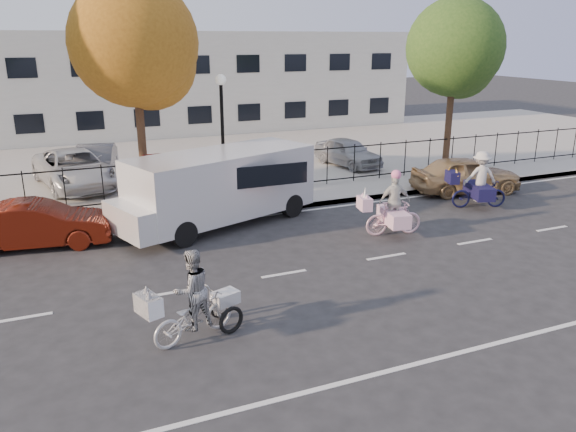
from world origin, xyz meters
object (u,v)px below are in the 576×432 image
lamppost (222,115)px  unicorn_bike (393,211)px  white_van (219,185)px  lot_car_b (75,169)px  lot_car_d (348,152)px  zebra_trike (193,305)px  lot_car_c (95,163)px  gold_sedan (466,175)px  bull_bike (479,185)px  red_sedan (38,224)px

lamppost → unicorn_bike: (3.61, -5.34, -2.37)m
lamppost → white_van: bearing=-110.4°
lamppost → lot_car_b: bearing=141.7°
lamppost → lot_car_d: (6.65, 3.01, -2.34)m
zebra_trike → lot_car_c: zebra_trike is taller
white_van → lot_car_c: white_van is taller
lamppost → gold_sedan: (8.83, -2.30, -2.41)m
gold_sedan → lot_car_d: size_ratio=1.13×
zebra_trike → unicorn_bike: bearing=-81.4°
gold_sedan → lot_car_b: bearing=75.4°
gold_sedan → lot_car_b: 14.95m
lot_car_c → lot_car_d: size_ratio=1.13×
lamppost → white_van: (-0.85, -2.30, -1.84)m
gold_sedan → bull_bike: bearing=162.0°
lot_car_d → red_sedan: bearing=-167.3°
white_van → gold_sedan: bearing=-19.6°
zebra_trike → white_van: 7.17m
white_van → zebra_trike: bearing=-129.8°
unicorn_bike → bull_bike: size_ratio=0.92×
unicorn_bike → lot_car_c: 12.58m
zebra_trike → red_sedan: zebra_trike is taller
red_sedan → bull_bike: bearing=-87.9°
bull_bike → gold_sedan: bull_bike is taller
gold_sedan → lot_car_d: 5.74m
bull_bike → lot_car_b: bearing=77.0°
gold_sedan → lot_car_c: 14.60m
zebra_trike → gold_sedan: (12.15, 6.71, -0.01)m
bull_bike → red_sedan: 14.16m
red_sedan → lot_car_c: bearing=-7.8°
unicorn_bike → red_sedan: 10.20m
gold_sedan → white_van: bearing=99.5°
bull_bike → lot_car_c: 14.77m
zebra_trike → lot_car_c: 13.71m
lamppost → red_sedan: size_ratio=1.09×
bull_bike → white_van: 8.95m
bull_bike → lot_car_d: size_ratio=0.61×
white_van → unicorn_bike: bearing=-53.9°
red_sedan → lot_car_d: (12.78, 5.31, 0.11)m
unicorn_bike → lamppost: bearing=44.7°
lamppost → white_van: 3.07m
white_van → red_sedan: size_ratio=1.76×
zebra_trike → bull_bike: bearing=-85.6°
lot_car_c → red_sedan: bearing=-95.9°
white_van → red_sedan: 5.31m
lamppost → unicorn_bike: lamppost is taller
gold_sedan → lot_car_d: bearing=31.8°
lamppost → lot_car_c: 6.57m
white_van → lot_car_c: size_ratio=1.70×
bull_bike → red_sedan: (-14.05, 1.75, -0.14)m
zebra_trike → gold_sedan: 13.88m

